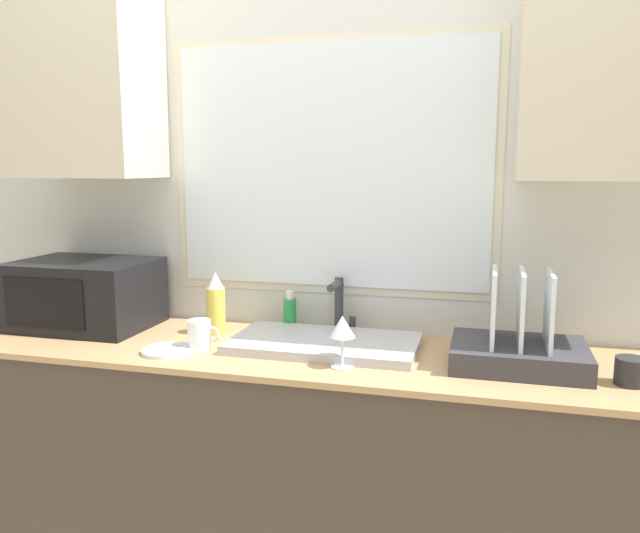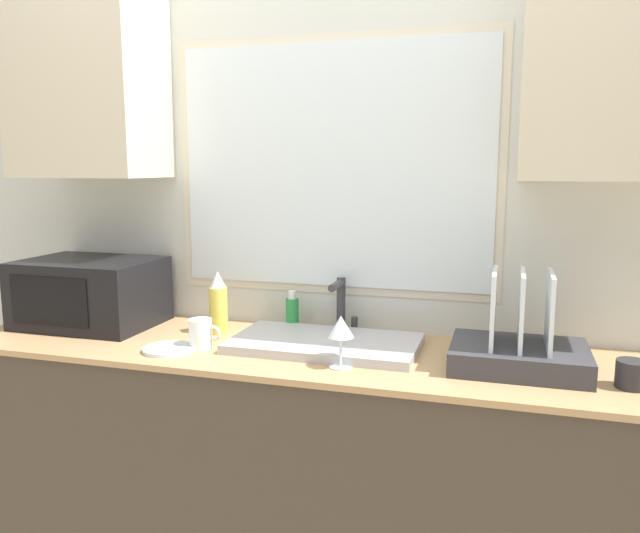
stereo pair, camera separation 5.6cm
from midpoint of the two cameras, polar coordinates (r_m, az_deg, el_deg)
The scene contains 12 objects.
countertop at distance 2.23m, azimuth -1.81°, elevation -18.97°, with size 2.41×0.60×0.92m.
wall_back at distance 2.24m, azimuth 0.13°, elevation 6.61°, with size 6.00×0.38×2.60m.
sink_basin at distance 2.07m, azimuth -0.37°, elevation -7.03°, with size 0.61×0.35×0.03m.
faucet at distance 2.21m, azimuth 1.04°, elevation -3.23°, with size 0.08×0.14×0.20m.
microwave at distance 2.48m, azimuth -21.30°, elevation -2.34°, with size 0.49×0.36×0.25m.
dish_rack at distance 1.95m, azimuth 16.92°, elevation -7.06°, with size 0.39×0.30×0.29m.
spray_bottle at distance 2.25m, azimuth -10.21°, elevation -3.42°, with size 0.07×0.07×0.22m.
soap_bottle at distance 2.28m, azimuth -3.48°, elevation -4.27°, with size 0.05×0.05×0.14m.
mug_near_sink at distance 2.09m, azimuth -11.68°, elevation -6.11°, with size 0.11×0.08×0.10m.
wine_glass at distance 1.84m, azimuth 1.17°, elevation -5.70°, with size 0.08×0.08×0.16m.
mug_by_rack at distance 1.91m, azimuth 25.83°, elevation -8.63°, with size 0.11×0.08×0.08m.
small_plate at distance 2.09m, azimuth -14.51°, elevation -7.43°, with size 0.17×0.17×0.01m.
Camera 1 is at (0.55, -1.61, 1.52)m, focal length 35.00 mm.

